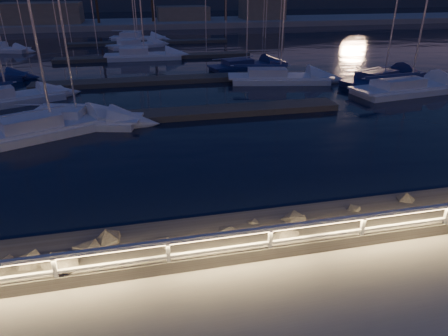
{
  "coord_description": "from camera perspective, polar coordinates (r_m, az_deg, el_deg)",
  "views": [
    {
      "loc": [
        -2.45,
        -9.21,
        7.54
      ],
      "look_at": [
        0.49,
        4.0,
        1.16
      ],
      "focal_mm": 32.0,
      "sensor_mm": 36.0,
      "label": 1
    }
  ],
  "objects": [
    {
      "name": "riprap",
      "position": [
        14.42,
        12.58,
        -8.05
      ],
      "size": [
        26.1,
        3.21,
        1.46
      ],
      "color": "#676158",
      "rests_on": "ground"
    },
    {
      "name": "sailboat_c",
      "position": [
        26.4,
        -20.6,
        6.61
      ],
      "size": [
        8.03,
        4.08,
        13.13
      ],
      "rotation": [
        0.0,
        0.0,
        -0.25
      ],
      "color": "silver",
      "rests_on": "ground"
    },
    {
      "name": "floating_docks",
      "position": [
        42.53,
        -9.34,
        14.17
      ],
      "size": [
        22.0,
        36.0,
        0.4
      ],
      "color": "#59534A",
      "rests_on": "ground"
    },
    {
      "name": "guard_rail",
      "position": [
        11.67,
        1.61,
        -10.19
      ],
      "size": [
        44.11,
        0.12,
        1.06
      ],
      "color": "silver",
      "rests_on": "ground"
    },
    {
      "name": "sailboat_a",
      "position": [
        33.03,
        -28.84,
        8.73
      ],
      "size": [
        8.19,
        5.23,
        13.68
      ],
      "rotation": [
        0.0,
        0.0,
        0.41
      ],
      "color": "silver",
      "rests_on": "ground"
    },
    {
      "name": "sailboat_l",
      "position": [
        41.51,
        2.94,
        14.47
      ],
      "size": [
        8.11,
        4.01,
        13.21
      ],
      "rotation": [
        0.0,
        0.0,
        0.23
      ],
      "color": "navy",
      "rests_on": "ground"
    },
    {
      "name": "sailboat_j",
      "position": [
        47.77,
        -11.59,
        15.53
      ],
      "size": [
        8.85,
        2.99,
        14.9
      ],
      "rotation": [
        0.0,
        0.0,
        -0.04
      ],
      "color": "silver",
      "rests_on": "ground"
    },
    {
      "name": "sailboat_b",
      "position": [
        25.38,
        -23.81,
        5.47
      ],
      "size": [
        8.69,
        5.67,
        14.49
      ],
      "rotation": [
        0.0,
        0.0,
        0.43
      ],
      "color": "silver",
      "rests_on": "ground"
    },
    {
      "name": "sailboat_n",
      "position": [
        63.42,
        -12.43,
        17.73
      ],
      "size": [
        8.22,
        4.46,
        13.51
      ],
      "rotation": [
        0.0,
        0.0,
        -0.29
      ],
      "color": "silver",
      "rests_on": "ground"
    },
    {
      "name": "harbor_water",
      "position": [
        41.38,
        -9.16,
        13.08
      ],
      "size": [
        400.0,
        440.0,
        0.6
      ],
      "color": "black",
      "rests_on": "ground"
    },
    {
      "name": "sailboat_i",
      "position": [
        58.79,
        -29.2,
        14.66
      ],
      "size": [
        6.86,
        3.96,
        11.35
      ],
      "rotation": [
        0.0,
        0.0,
        -0.34
      ],
      "color": "silver",
      "rests_on": "ground"
    },
    {
      "name": "sailboat_k",
      "position": [
        56.62,
        -12.65,
        16.83
      ],
      "size": [
        7.76,
        4.63,
        12.76
      ],
      "rotation": [
        0.0,
        0.0,
        0.36
      ],
      "color": "silver",
      "rests_on": "ground"
    },
    {
      "name": "sailboat_h",
      "position": [
        38.11,
        21.67,
        11.86
      ],
      "size": [
        9.25,
        5.64,
        15.18
      ],
      "rotation": [
        0.0,
        0.0,
        0.38
      ],
      "color": "navy",
      "rests_on": "ground"
    },
    {
      "name": "ground",
      "position": [
        12.15,
        1.88,
        -13.12
      ],
      "size": [
        400.0,
        400.0,
        0.0
      ],
      "primitive_type": "plane",
      "color": "#9F9B90",
      "rests_on": "ground"
    },
    {
      "name": "sailboat_g",
      "position": [
        36.11,
        7.61,
        12.76
      ],
      "size": [
        9.36,
        4.44,
        15.32
      ],
      "rotation": [
        0.0,
        0.0,
        -0.21
      ],
      "color": "silver",
      "rests_on": "ground"
    },
    {
      "name": "far_shore",
      "position": [
        83.6,
        -11.64,
        19.8
      ],
      "size": [
        160.0,
        14.0,
        5.2
      ],
      "color": "#9F9B90",
      "rests_on": "ground"
    },
    {
      "name": "sailboat_d",
      "position": [
        35.35,
        24.69,
        10.46
      ],
      "size": [
        10.27,
        4.32,
        16.85
      ],
      "rotation": [
        0.0,
        0.0,
        0.14
      ],
      "color": "silver",
      "rests_on": "ground"
    }
  ]
}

